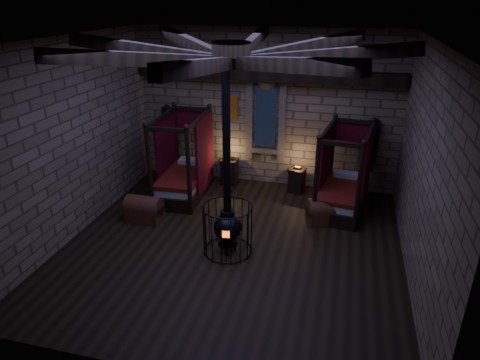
% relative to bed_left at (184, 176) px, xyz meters
% --- Properties ---
extents(room, '(7.02, 7.02, 4.29)m').
position_rel_bed_left_xyz_m(room, '(1.90, -2.05, 3.21)').
color(room, black).
rests_on(room, ground).
extents(bed_left, '(1.19, 2.12, 2.16)m').
position_rel_bed_left_xyz_m(bed_left, '(0.00, 0.00, 0.00)').
color(bed_left, black).
rests_on(bed_left, ground).
extents(bed_right, '(1.30, 2.10, 2.07)m').
position_rel_bed_left_xyz_m(bed_right, '(4.08, 0.16, -0.02)').
color(bed_right, black).
rests_on(bed_right, ground).
extents(trunk_left, '(0.83, 0.53, 0.61)m').
position_rel_bed_left_xyz_m(trunk_left, '(-0.43, -1.55, -0.26)').
color(trunk_left, brown).
rests_on(trunk_left, ground).
extents(trunk_right, '(0.97, 0.79, 0.62)m').
position_rel_bed_left_xyz_m(trunk_right, '(3.74, -0.63, -0.26)').
color(trunk_right, brown).
rests_on(trunk_right, ground).
extents(nightstand_left, '(0.45, 0.43, 0.88)m').
position_rel_bed_left_xyz_m(nightstand_left, '(0.96, 0.98, -0.16)').
color(nightstand_left, black).
rests_on(nightstand_left, ground).
extents(nightstand_right, '(0.50, 0.49, 0.73)m').
position_rel_bed_left_xyz_m(nightstand_right, '(2.87, 0.88, -0.19)').
color(nightstand_right, black).
rests_on(nightstand_right, ground).
extents(stove, '(1.03, 1.03, 4.05)m').
position_rel_bed_left_xyz_m(stove, '(1.86, -2.40, 0.10)').
color(stove, black).
rests_on(stove, ground).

